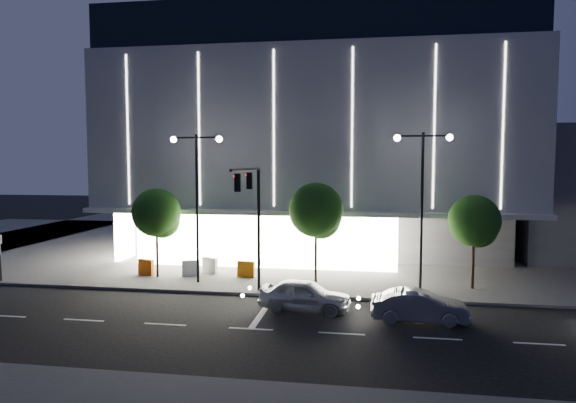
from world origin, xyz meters
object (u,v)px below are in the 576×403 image
at_px(barrier_d, 210,265).
at_px(barrier_c, 246,269).
at_px(tree_mid, 316,213).
at_px(car_second, 419,306).
at_px(traffic_mast, 253,206).
at_px(barrier_b, 191,268).
at_px(barrier_a, 146,267).
at_px(tree_left, 157,215).
at_px(tree_right, 474,224).
at_px(street_lamp_east, 422,188).
at_px(ped_signal_far, 0,252).
at_px(street_lamp_west, 197,186).
at_px(car_lead, 305,295).

bearing_deg(barrier_d, barrier_c, 6.40).
distance_m(tree_mid, car_second, 9.07).
bearing_deg(traffic_mast, barrier_b, 140.08).
height_order(barrier_a, barrier_c, same).
relative_size(tree_left, tree_right, 1.04).
xyz_separation_m(traffic_mast, tree_right, (12.03, 3.68, -1.14)).
bearing_deg(barrier_d, street_lamp_east, 11.75).
relative_size(ped_signal_far, barrier_c, 2.73).
distance_m(street_lamp_west, barrier_a, 6.78).
height_order(tree_mid, car_lead, tree_mid).
bearing_deg(tree_left, barrier_a, 157.88).
distance_m(traffic_mast, car_lead, 5.48).
xyz_separation_m(tree_right, barrier_c, (-13.51, 0.79, -3.23)).
xyz_separation_m(traffic_mast, barrier_c, (-1.48, 4.47, -4.38)).
bearing_deg(tree_left, traffic_mast, -27.84).
relative_size(car_lead, barrier_a, 4.16).
relative_size(street_lamp_east, car_lead, 1.97).
relative_size(car_lead, barrier_d, 4.16).
relative_size(tree_mid, barrier_b, 5.59).
bearing_deg(barrier_c, traffic_mast, -67.00).
distance_m(street_lamp_east, tree_left, 16.12).
bearing_deg(barrier_b, barrier_c, -14.98).
xyz_separation_m(car_second, barrier_a, (-16.42, 6.71, -0.08)).
height_order(traffic_mast, barrier_a, traffic_mast).
relative_size(street_lamp_west, barrier_d, 8.18).
bearing_deg(barrier_a, barrier_d, 33.89).
bearing_deg(barrier_b, tree_mid, -23.30).
distance_m(ped_signal_far, barrier_d, 12.66).
bearing_deg(barrier_b, street_lamp_east, -25.94).
relative_size(tree_mid, barrier_a, 5.59).
xyz_separation_m(tree_left, barrier_b, (1.98, 0.50, -3.38)).
bearing_deg(street_lamp_west, tree_mid, 8.26).
bearing_deg(tree_left, tree_right, -0.00).
xyz_separation_m(traffic_mast, tree_left, (-6.97, 3.68, -0.99)).
distance_m(street_lamp_west, tree_left, 3.69).
distance_m(tree_left, tree_right, 19.00).
relative_size(tree_right, barrier_c, 5.01).
distance_m(traffic_mast, barrier_a, 9.97).
bearing_deg(car_second, tree_mid, 41.19).
xyz_separation_m(street_lamp_east, barrier_c, (-10.48, 1.81, -5.31)).
height_order(tree_mid, barrier_c, tree_mid).
bearing_deg(traffic_mast, car_second, -17.24).
bearing_deg(tree_left, car_lead, -28.30).
bearing_deg(traffic_mast, ped_signal_far, 175.85).
bearing_deg(tree_left, barrier_b, 14.16).
relative_size(street_lamp_west, ped_signal_far, 3.00).
bearing_deg(ped_signal_far, car_lead, -8.55).
distance_m(ped_signal_far, tree_right, 28.21).
height_order(street_lamp_west, barrier_d, street_lamp_west).
height_order(street_lamp_west, car_lead, street_lamp_west).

